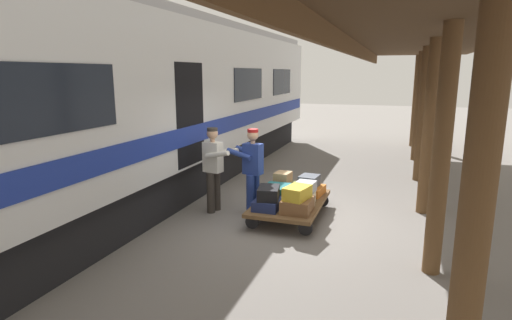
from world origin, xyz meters
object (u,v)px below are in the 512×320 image
Objects in this scene: suitcase_cream_canvas at (304,197)px; suitcase_tan_vintage at (283,178)px; luggage_cart at (290,203)px; suitcase_orange_carryall at (310,190)px; train_car at (126,107)px; suitcase_gray_aluminum at (306,187)px; porter_by_door at (214,167)px; suitcase_brown_leather at (297,205)px; porter_in_overalls at (252,169)px; suitcase_yellow_case at (297,193)px; suitcase_navy_fabric at (268,204)px; suitcase_slate_roller at (309,181)px; suitcase_teal_softside at (277,192)px; suitcase_black_hardshell at (269,193)px; suitcase_olive_duffel at (284,187)px.

suitcase_tan_vintage reaches higher than suitcase_cream_canvas.
luggage_cart is 0.65m from suitcase_orange_carryall.
suitcase_gray_aluminum is at bearing -176.08° from train_car.
suitcase_cream_canvas is at bearing -174.26° from porter_by_door.
porter_by_door is (1.80, 0.75, 0.52)m from suitcase_orange_carryall.
porter_in_overalls reaches higher than suitcase_brown_leather.
suitcase_yellow_case is 1.86m from porter_by_door.
train_car is 9.16× the size of luggage_cart.
suitcase_navy_fabric is 0.36× the size of porter_by_door.
suitcase_cream_canvas is at bearing 135.76° from suitcase_tan_vintage.
suitcase_tan_vintage is at bearing 0.19° from suitcase_slate_roller.
suitcase_teal_softside is at bearing -46.28° from suitcase_brown_leather.
suitcase_black_hardshell reaches higher than suitcase_slate_roller.
suitcase_cream_canvas is 0.77× the size of suitcase_orange_carryall.
suitcase_slate_roller is at bearing -113.33° from luggage_cart.
suitcase_teal_softside reaches higher than suitcase_cream_canvas.
suitcase_navy_fabric is at bearing 47.27° from suitcase_gray_aluminum.
porter_by_door is (-1.96, -0.04, -1.14)m from train_car.
suitcase_black_hardshell reaches higher than suitcase_cream_canvas.
suitcase_olive_duffel is at bearing -173.11° from suitcase_tan_vintage.
train_car is 3.57m from suitcase_tan_vintage.
suitcase_gray_aluminum is (-3.77, -0.26, -1.44)m from train_car.
suitcase_olive_duffel is at bearing -46.28° from suitcase_cream_canvas.
suitcase_navy_fabric is at bearing 91.81° from suitcase_tan_vintage.
suitcase_tan_vintage is at bearing -148.29° from porter_by_door.
suitcase_black_hardshell is (0.55, 0.60, -0.01)m from suitcase_gray_aluminum.
suitcase_cream_canvas is 1.15m from porter_in_overalls.
porter_in_overalls is (1.03, 0.08, 0.50)m from suitcase_cream_canvas.
porter_in_overalls reaches higher than suitcase_slate_roller.
suitcase_yellow_case reaches higher than suitcase_brown_leather.
suitcase_cream_canvas is 1.18× the size of suitcase_gray_aluminum.
suitcase_teal_softside is 1.30× the size of suitcase_slate_roller.
train_car reaches higher than suitcase_teal_softside.
porter_by_door reaches higher than suitcase_gray_aluminum.
suitcase_teal_softside is at bearing -176.00° from train_car.
suitcase_tan_vintage reaches higher than suitcase_teal_softside.
train_car is 3.92m from luggage_cart.
suitcase_yellow_case is at bearing 176.71° from suitcase_black_hardshell.
suitcase_black_hardshell is at bearing 90.45° from suitcase_olive_duffel.
suitcase_cream_canvas is 0.86× the size of suitcase_yellow_case.
porter_in_overalls is at bearing -44.77° from suitcase_black_hardshell.
suitcase_brown_leather reaches higher than suitcase_orange_carryall.
suitcase_orange_carryall is 0.58m from suitcase_gray_aluminum.
luggage_cart is at bearing 115.55° from suitcase_olive_duffel.
suitcase_teal_softside is 1.06× the size of suitcase_yellow_case.
luggage_cart is at bearing -173.97° from porter_in_overalls.
suitcase_yellow_case reaches higher than suitcase_cream_canvas.
suitcase_olive_duffel is 0.87× the size of suitcase_brown_leather.
suitcase_cream_canvas is (-0.55, -0.57, 0.01)m from suitcase_navy_fabric.
suitcase_gray_aluminum is 0.54m from suitcase_slate_roller.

